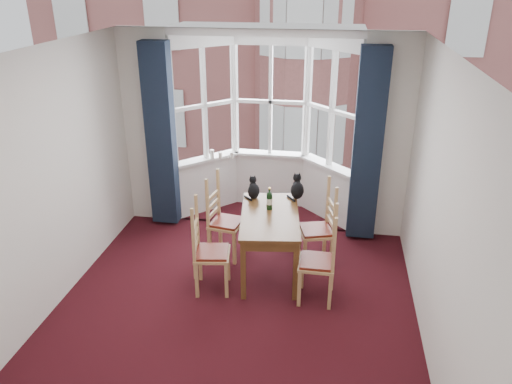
% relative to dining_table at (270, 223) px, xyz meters
% --- Properties ---
extents(floor, '(4.50, 4.50, 0.00)m').
position_rel_dining_table_xyz_m(floor, '(-0.28, -1.00, -0.68)').
color(floor, black).
rests_on(floor, ground).
extents(ceiling, '(4.50, 4.50, 0.00)m').
position_rel_dining_table_xyz_m(ceiling, '(-0.28, -1.00, 2.12)').
color(ceiling, white).
rests_on(ceiling, floor).
extents(wall_left, '(0.00, 4.50, 4.50)m').
position_rel_dining_table_xyz_m(wall_left, '(-2.28, -1.00, 0.72)').
color(wall_left, silver).
rests_on(wall_left, floor).
extents(wall_right, '(0.00, 4.50, 4.50)m').
position_rel_dining_table_xyz_m(wall_right, '(1.72, -1.00, 0.72)').
color(wall_right, silver).
rests_on(wall_right, floor).
extents(wall_near, '(4.00, 0.00, 4.00)m').
position_rel_dining_table_xyz_m(wall_near, '(-0.28, -3.25, 0.72)').
color(wall_near, silver).
rests_on(wall_near, floor).
extents(wall_back_pier_left, '(0.70, 0.12, 2.80)m').
position_rel_dining_table_xyz_m(wall_back_pier_left, '(-1.93, 1.25, 0.72)').
color(wall_back_pier_left, silver).
rests_on(wall_back_pier_left, floor).
extents(wall_back_pier_right, '(0.70, 0.12, 2.80)m').
position_rel_dining_table_xyz_m(wall_back_pier_right, '(1.37, 1.25, 0.72)').
color(wall_back_pier_right, silver).
rests_on(wall_back_pier_right, floor).
extents(bay_window, '(2.76, 0.94, 2.80)m').
position_rel_dining_table_xyz_m(bay_window, '(-0.28, 1.75, 0.72)').
color(bay_window, white).
rests_on(bay_window, floor).
extents(curtain_left, '(0.38, 0.22, 2.60)m').
position_rel_dining_table_xyz_m(curtain_left, '(-1.70, 1.07, 0.67)').
color(curtain_left, '#162032').
rests_on(curtain_left, floor).
extents(curtain_right, '(0.38, 0.22, 2.60)m').
position_rel_dining_table_xyz_m(curtain_right, '(1.14, 1.07, 0.67)').
color(curtain_right, '#162032').
rests_on(curtain_right, floor).
extents(dining_table, '(0.85, 1.37, 0.79)m').
position_rel_dining_table_xyz_m(dining_table, '(0.00, 0.00, 0.00)').
color(dining_table, brown).
rests_on(dining_table, floor).
extents(chair_left_near, '(0.46, 0.48, 0.92)m').
position_rel_dining_table_xyz_m(chair_left_near, '(-0.70, -0.50, -0.20)').
color(chair_left_near, tan).
rests_on(chair_left_near, floor).
extents(chair_left_far, '(0.46, 0.48, 0.92)m').
position_rel_dining_table_xyz_m(chair_left_far, '(-0.69, 0.30, -0.20)').
color(chair_left_far, tan).
rests_on(chair_left_far, floor).
extents(chair_right_near, '(0.41, 0.42, 0.92)m').
position_rel_dining_table_xyz_m(chair_right_near, '(0.69, -0.49, -0.20)').
color(chair_right_near, tan).
rests_on(chair_right_near, floor).
extents(chair_right_far, '(0.50, 0.51, 0.92)m').
position_rel_dining_table_xyz_m(chair_right_far, '(0.64, 0.28, -0.20)').
color(chair_right_far, tan).
rests_on(chair_right_far, floor).
extents(cat_left, '(0.21, 0.24, 0.29)m').
position_rel_dining_table_xyz_m(cat_left, '(-0.28, 0.46, 0.22)').
color(cat_left, black).
rests_on(cat_left, dining_table).
extents(cat_right, '(0.21, 0.26, 0.33)m').
position_rel_dining_table_xyz_m(cat_right, '(0.28, 0.55, 0.24)').
color(cat_right, black).
rests_on(cat_right, dining_table).
extents(wine_bottle, '(0.07, 0.07, 0.28)m').
position_rel_dining_table_xyz_m(wine_bottle, '(-0.03, 0.15, 0.24)').
color(wine_bottle, black).
rests_on(wine_bottle, dining_table).
extents(candle_tall, '(0.06, 0.06, 0.14)m').
position_rel_dining_table_xyz_m(candle_tall, '(-1.10, 1.60, 0.26)').
color(candle_tall, white).
rests_on(candle_tall, bay_window).
extents(candle_short, '(0.06, 0.06, 0.09)m').
position_rel_dining_table_xyz_m(candle_short, '(-0.98, 1.63, 0.24)').
color(candle_short, white).
rests_on(candle_short, bay_window).
extents(candle_extra, '(0.05, 0.05, 0.10)m').
position_rel_dining_table_xyz_m(candle_extra, '(-0.81, 1.65, 0.24)').
color(candle_extra, white).
rests_on(candle_extra, bay_window).
extents(street, '(80.00, 80.00, 0.00)m').
position_rel_dining_table_xyz_m(street, '(-0.28, 31.25, -6.68)').
color(street, '#333335').
rests_on(street, ground).
extents(tenement_building, '(18.40, 7.80, 15.20)m').
position_rel_dining_table_xyz_m(tenement_building, '(-0.28, 13.01, 0.92)').
color(tenement_building, '#A75C56').
rests_on(tenement_building, street).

